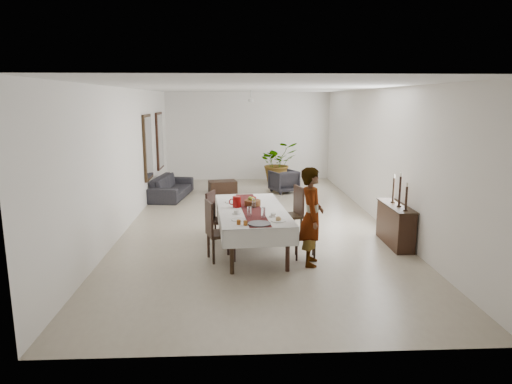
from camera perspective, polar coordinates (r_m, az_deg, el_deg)
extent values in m
cube|color=#B0A48C|center=(11.26, -0.07, -3.62)|extent=(6.00, 12.00, 0.00)
cube|color=white|center=(10.87, -0.08, 12.89)|extent=(6.00, 12.00, 0.02)
cube|color=white|center=(16.92, -1.01, 6.97)|extent=(6.00, 0.02, 3.20)
cube|color=white|center=(5.06, 3.05, -3.82)|extent=(6.00, 0.02, 3.20)
cube|color=white|center=(11.22, -15.61, 4.24)|extent=(0.02, 12.00, 3.20)
cube|color=white|center=(11.48, 15.10, 4.42)|extent=(0.02, 12.00, 3.20)
cube|color=black|center=(8.95, -0.57, -2.34)|extent=(1.30, 2.71, 0.05)
cylinder|color=black|center=(7.83, -3.04, -7.55)|extent=(0.08, 0.08, 0.77)
cylinder|color=black|center=(7.95, 3.97, -7.26)|extent=(0.08, 0.08, 0.77)
cylinder|color=black|center=(10.22, -4.08, -2.99)|extent=(0.08, 0.08, 0.77)
cylinder|color=black|center=(10.31, 1.29, -2.83)|extent=(0.08, 0.08, 0.77)
cube|color=silver|center=(8.94, -0.57, -2.14)|extent=(1.51, 2.92, 0.01)
cube|color=white|center=(8.93, -4.67, -3.24)|extent=(0.23, 2.82, 0.33)
cube|color=white|center=(9.07, 3.46, -2.99)|extent=(0.23, 2.82, 0.33)
cube|color=silver|center=(7.63, 0.66, -5.77)|extent=(1.29, 0.11, 0.33)
cube|color=white|center=(10.34, -1.48, -1.17)|extent=(1.29, 0.11, 0.33)
cube|color=#5B1A1A|center=(8.94, -0.57, -2.08)|extent=(0.60, 2.76, 0.00)
cylinder|color=maroon|center=(9.05, -2.42, -1.23)|extent=(0.18, 0.18, 0.22)
torus|color=#960A0D|center=(9.04, -3.01, -1.24)|extent=(0.13, 0.03, 0.13)
cylinder|color=white|center=(8.25, 0.91, -2.59)|extent=(0.08, 0.08, 0.19)
cylinder|color=silver|center=(8.32, -0.84, -2.46)|extent=(0.08, 0.08, 0.19)
cylinder|color=white|center=(8.98, -0.27, -1.43)|extent=(0.08, 0.08, 0.19)
cylinder|color=white|center=(8.34, 2.20, -2.86)|extent=(0.10, 0.10, 0.07)
cylinder|color=white|center=(8.35, 2.20, -3.04)|extent=(0.16, 0.16, 0.01)
cylinder|color=silver|center=(8.53, -2.47, -2.55)|extent=(0.10, 0.10, 0.07)
cylinder|color=silver|center=(8.53, -2.47, -2.72)|extent=(0.16, 0.16, 0.01)
cylinder|color=white|center=(8.04, 2.81, -3.60)|extent=(0.26, 0.26, 0.02)
sphere|color=tan|center=(8.03, 2.81, -3.39)|extent=(0.10, 0.10, 0.10)
cylinder|color=silver|center=(8.11, -2.21, -3.46)|extent=(0.26, 0.26, 0.02)
cylinder|color=white|center=(9.49, -3.10, -1.26)|extent=(0.26, 0.26, 0.02)
cylinder|color=#3D3D42|center=(7.83, 0.40, -3.98)|extent=(0.39, 0.39, 0.02)
cylinder|color=#9B5016|center=(7.76, -1.33, -3.89)|extent=(0.07, 0.07, 0.08)
cylinder|color=brown|center=(7.82, -2.18, -3.79)|extent=(0.07, 0.07, 0.08)
cylinder|color=brown|center=(9.20, -0.43, -1.36)|extent=(0.33, 0.33, 0.11)
sphere|color=maroon|center=(9.20, -0.25, -0.82)|extent=(0.10, 0.10, 0.10)
sphere|color=olive|center=(9.21, -0.73, -0.82)|extent=(0.09, 0.09, 0.09)
sphere|color=yellow|center=(9.13, -0.39, -0.93)|extent=(0.09, 0.09, 0.09)
cube|color=black|center=(8.62, 6.19, -5.53)|extent=(0.44, 0.44, 0.05)
cylinder|color=black|center=(8.55, 7.34, -7.28)|extent=(0.04, 0.04, 0.40)
cylinder|color=black|center=(8.86, 7.17, -6.59)|extent=(0.04, 0.04, 0.40)
cylinder|color=black|center=(8.53, 5.12, -7.27)|extent=(0.04, 0.04, 0.40)
cylinder|color=black|center=(8.84, 5.03, -6.59)|extent=(0.04, 0.04, 0.40)
cube|color=black|center=(8.56, 7.46, -3.77)|extent=(0.07, 0.40, 0.51)
cube|color=black|center=(9.74, 4.16, -3.01)|extent=(0.59, 0.59, 0.05)
cylinder|color=black|center=(9.71, 5.66, -4.69)|extent=(0.06, 0.06, 0.47)
cylinder|color=black|center=(10.06, 4.74, -4.11)|extent=(0.06, 0.06, 0.47)
cylinder|color=black|center=(9.56, 3.51, -4.92)|extent=(0.06, 0.06, 0.47)
cylinder|color=black|center=(9.91, 2.65, -4.31)|extent=(0.06, 0.06, 0.47)
cube|color=black|center=(9.75, 5.37, -1.04)|extent=(0.17, 0.47, 0.61)
cube|color=black|center=(8.49, -4.41, -5.22)|extent=(0.60, 0.60, 0.05)
cylinder|color=black|center=(8.70, -5.98, -6.65)|extent=(0.06, 0.06, 0.47)
cylinder|color=black|center=(8.34, -5.32, -7.45)|extent=(0.06, 0.06, 0.47)
cylinder|color=black|center=(8.79, -3.49, -6.40)|extent=(0.06, 0.06, 0.47)
cylinder|color=black|center=(8.44, -2.74, -7.18)|extent=(0.06, 0.06, 0.47)
cube|color=black|center=(8.35, -5.88, -3.21)|extent=(0.18, 0.47, 0.61)
cube|color=black|center=(9.45, -4.49, -3.61)|extent=(0.58, 0.58, 0.05)
cylinder|color=black|center=(9.75, -5.10, -4.68)|extent=(0.06, 0.06, 0.45)
cylinder|color=black|center=(9.42, -5.94, -5.29)|extent=(0.06, 0.06, 0.45)
cylinder|color=black|center=(9.62, -3.02, -4.87)|extent=(0.06, 0.06, 0.45)
cylinder|color=black|center=(9.29, -3.79, -5.49)|extent=(0.06, 0.06, 0.45)
cube|color=black|center=(9.45, -5.70, -1.68)|extent=(0.19, 0.45, 0.58)
imported|color=#97999F|center=(8.19, 6.96, -3.07)|extent=(0.51, 0.70, 1.78)
cube|color=black|center=(9.79, 17.01, -4.02)|extent=(0.36, 1.34, 0.81)
cube|color=black|center=(9.69, 17.15, -1.64)|extent=(0.39, 1.40, 0.03)
cylinder|color=black|center=(9.23, 18.18, -2.17)|extent=(0.09, 0.09, 0.03)
cylinder|color=black|center=(9.18, 18.28, -0.73)|extent=(0.04, 0.04, 0.45)
cylinder|color=beige|center=(9.13, 18.38, 0.86)|extent=(0.03, 0.03, 0.07)
cylinder|color=black|center=(9.56, 17.43, -1.67)|extent=(0.09, 0.09, 0.03)
cylinder|color=black|center=(9.50, 17.54, 0.12)|extent=(0.04, 0.04, 0.58)
cylinder|color=beige|center=(9.44, 17.66, 2.06)|extent=(0.03, 0.03, 0.07)
cylinder|color=black|center=(9.89, 16.73, -1.20)|extent=(0.09, 0.09, 0.03)
cylinder|color=black|center=(9.84, 16.82, 0.27)|extent=(0.04, 0.04, 0.49)
cylinder|color=white|center=(9.79, 16.91, 1.89)|extent=(0.03, 0.03, 0.07)
imported|color=#27252A|center=(14.12, -10.49, 0.64)|extent=(1.15, 2.30, 0.65)
imported|color=#29272C|center=(14.66, 3.50, 1.35)|extent=(1.02, 1.03, 0.72)
cube|color=black|center=(14.66, -4.19, 0.67)|extent=(0.96, 0.74, 0.38)
imported|color=#2C6327|center=(16.21, 2.74, 3.70)|extent=(1.61, 1.49, 1.48)
cube|color=black|center=(13.35, -13.38, 5.45)|extent=(0.06, 1.05, 1.85)
cube|color=silver|center=(13.35, -13.23, 5.45)|extent=(0.01, 0.90, 1.70)
cube|color=black|center=(15.41, -11.96, 6.28)|extent=(0.06, 1.05, 1.85)
cube|color=silver|center=(15.41, -11.83, 6.28)|extent=(0.01, 0.90, 1.70)
cylinder|color=silver|center=(13.86, -0.66, 12.18)|extent=(0.04, 0.04, 0.20)
cylinder|color=silver|center=(13.86, -0.66, 11.35)|extent=(0.16, 0.16, 0.08)
cube|color=white|center=(14.21, -0.71, 11.35)|extent=(0.10, 0.55, 0.01)
cube|color=white|center=(13.51, -0.60, 11.35)|extent=(0.10, 0.55, 0.01)
cube|color=white|center=(13.88, 0.82, 11.35)|extent=(0.55, 0.10, 0.01)
cube|color=white|center=(13.86, -2.13, 11.34)|extent=(0.55, 0.10, 0.01)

